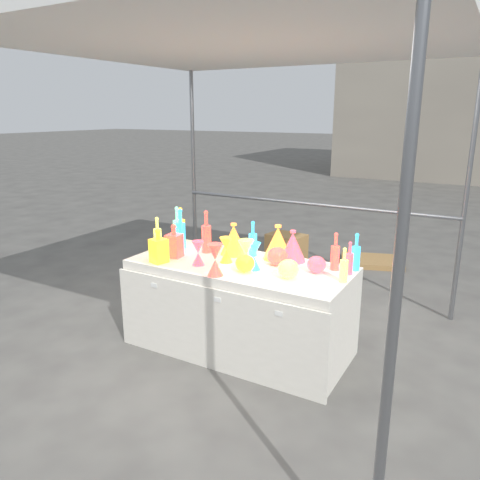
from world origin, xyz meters
The scene contains 31 objects.
ground centered at (0.00, 0.00, 0.00)m, with size 80.00×80.00×0.00m, color slate.
canopy_tent centered at (0.00, 0.01, 2.38)m, with size 3.15×3.15×2.46m.
display_table centered at (0.00, -0.01, 0.37)m, with size 1.84×0.83×0.75m.
cardboard_box_closed centered at (-0.68, 2.46, 0.18)m, with size 0.49×0.35×0.35m, color #AC824D.
cardboard_box_flat centered at (0.39, 2.85, 0.03)m, with size 0.78×0.56×0.07m, color #AC824D.
bottle_0 centered at (-0.85, 0.35, 0.91)m, with size 0.08×0.08×0.32m, color red, non-canonical shape.
bottle_1 centered at (-0.70, 0.15, 0.93)m, with size 0.08×0.08×0.36m, color #1A8F21, non-canonical shape.
bottle_2 centered at (-0.42, 0.14, 0.94)m, with size 0.08×0.08×0.37m, color orange, non-canonical shape.
bottle_4 centered at (-0.85, 0.00, 0.90)m, with size 0.07×0.07×0.30m, color #146F82, non-canonical shape.
bottle_5 centered at (-0.78, 0.21, 0.93)m, with size 0.08×0.08×0.36m, color #BB2574, non-canonical shape.
bottle_7 centered at (-0.01, 0.25, 0.90)m, with size 0.07×0.07×0.31m, color #1A8F21, non-canonical shape.
decanter_0 centered at (-0.60, -0.29, 0.89)m, with size 0.12×0.12×0.29m, color red, non-canonical shape.
decanter_1 centered at (-0.58, -0.11, 0.89)m, with size 0.12×0.12×0.29m, color orange, non-canonical shape.
decanter_2 centered at (-0.61, -0.02, 0.87)m, with size 0.10×0.10×0.25m, color #1A8F21, non-canonical shape.
hourglass_0 centered at (-0.02, -0.34, 0.87)m, with size 0.12×0.12×0.25m, color orange, non-canonical shape.
hourglass_1 centered at (-0.28, -0.19, 0.85)m, with size 0.10×0.10×0.20m, color #1D1FA9, non-canonical shape.
hourglass_2 centered at (0.12, -0.11, 0.87)m, with size 0.12×0.12×0.24m, color #146F82, non-canonical shape.
hourglass_3 centered at (0.08, -0.06, 0.86)m, with size 0.11×0.11×0.22m, color #BB2574, non-canonical shape.
hourglass_4 centered at (-0.12, -0.02, 0.86)m, with size 0.11×0.11×0.21m, color red, non-canonical shape.
hourglass_5 centered at (0.17, -0.07, 0.86)m, with size 0.11×0.11×0.22m, color #1A8F21, non-canonical shape.
globe_0 centered at (0.13, -0.15, 0.81)m, with size 0.15×0.15×0.12m, color red, non-canonical shape.
globe_1 centered at (0.48, -0.12, 0.81)m, with size 0.16×0.16×0.13m, color #146F82, non-canonical shape.
globe_2 centered at (0.28, 0.12, 0.82)m, with size 0.17×0.17×0.13m, color orange, non-canonical shape.
globe_3 centered at (0.62, 0.10, 0.81)m, with size 0.15×0.15×0.12m, color #1D1FA9, non-canonical shape.
lampshade_0 centered at (0.20, 0.28, 0.89)m, with size 0.25×0.25×0.29m, color #E9F333, non-canonical shape.
lampshade_1 centered at (-0.18, 0.21, 0.89)m, with size 0.23×0.23×0.27m, color #E9F333, non-canonical shape.
lampshade_2 centered at (0.34, 0.28, 0.88)m, with size 0.22×0.22×0.26m, color #1D1FA9, non-canonical shape.
bottle_8 centered at (0.86, 0.30, 0.90)m, with size 0.07×0.07×0.30m, color #1A8F21, non-canonical shape.
bottle_9 centered at (0.72, 0.23, 0.90)m, with size 0.07×0.07×0.30m, color orange, non-canonical shape.
bottle_10 centered at (0.84, 0.19, 0.88)m, with size 0.06×0.06×0.26m, color #1D1FA9, non-canonical shape.
bottle_11 centered at (0.86, 0.00, 0.88)m, with size 0.06×0.06×0.26m, color #146F82, non-canonical shape.
Camera 1 is at (1.79, -3.14, 1.94)m, focal length 35.00 mm.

